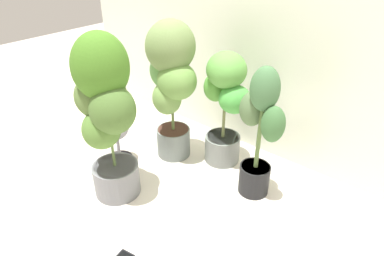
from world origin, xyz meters
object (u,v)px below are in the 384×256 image
object	(u,v)px
potted_plant_back_center	(225,103)
potted_plant_back_left	(171,79)
potted_plant_back_right	(260,131)
floor_fan	(116,131)
potted_plant_front_left	(106,110)

from	to	relation	value
potted_plant_back_center	potted_plant_back_left	world-z (taller)	potted_plant_back_left
potted_plant_back_right	floor_fan	xyz separation A→B (m)	(-0.88, -0.33, -0.19)
potted_plant_back_left	floor_fan	distance (m)	0.51
potted_plant_front_left	floor_fan	world-z (taller)	potted_plant_front_left
potted_plant_back_left	floor_fan	xyz separation A→B (m)	(-0.23, -0.31, -0.34)
potted_plant_front_left	potted_plant_back_right	bearing A→B (deg)	40.97
potted_plant_back_right	potted_plant_front_left	bearing A→B (deg)	-139.03
potted_plant_back_left	floor_fan	size ratio (longest dim) A/B	2.62
potted_plant_back_left	floor_fan	world-z (taller)	potted_plant_back_left
potted_plant_front_left	floor_fan	distance (m)	0.46
potted_plant_front_left	potted_plant_back_center	bearing A→B (deg)	67.06
potted_plant_front_left	potted_plant_back_right	distance (m)	0.85
potted_plant_back_left	potted_plant_back_right	xyz separation A→B (m)	(0.65, 0.03, -0.15)
potted_plant_front_left	floor_fan	xyz separation A→B (m)	(-0.24, 0.22, -0.33)
floor_fan	potted_plant_back_center	bearing A→B (deg)	-81.51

